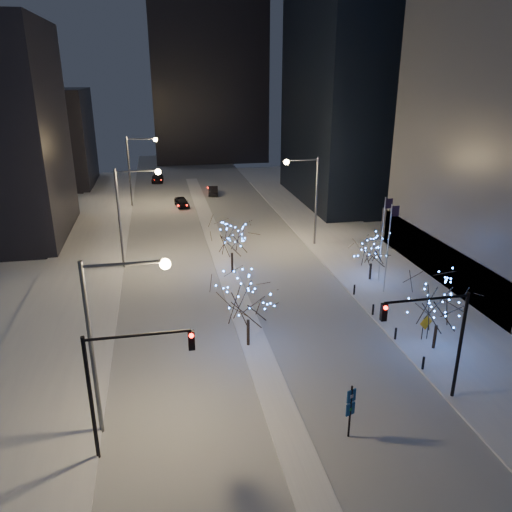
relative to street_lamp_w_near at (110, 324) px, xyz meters
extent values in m
plane|color=silver|center=(8.94, -2.00, -6.50)|extent=(160.00, 160.00, 0.00)
cube|color=#9EA3AC|center=(8.94, 33.00, -6.49)|extent=(20.00, 130.00, 0.02)
cube|color=silver|center=(8.94, 28.00, -6.42)|extent=(2.00, 80.00, 0.15)
cube|color=silver|center=(23.94, 18.00, -6.42)|extent=(10.00, 90.00, 0.15)
cube|color=silver|center=(-5.06, 18.00, -6.42)|extent=(8.00, 90.00, 0.15)
cube|color=black|center=(-17.06, 68.00, 1.50)|extent=(18.00, 16.00, 16.00)
cube|color=black|center=(14.94, 90.00, 14.50)|extent=(24.00, 14.00, 42.00)
cylinder|color=#595E66|center=(-1.06, 0.00, -1.50)|extent=(0.24, 0.24, 10.00)
cylinder|color=#595E66|center=(0.94, 0.00, 3.20)|extent=(4.00, 0.16, 0.16)
sphere|color=#FFD17F|center=(2.94, 0.00, 3.05)|extent=(0.56, 0.56, 0.56)
cylinder|color=#595E66|center=(-1.06, 25.00, -1.50)|extent=(0.24, 0.24, 10.00)
cylinder|color=#595E66|center=(0.94, 25.00, 3.20)|extent=(4.00, 0.16, 0.16)
sphere|color=#FFD17F|center=(2.94, 25.00, 3.05)|extent=(0.56, 0.56, 0.56)
cylinder|color=#595E66|center=(-1.06, 50.00, -1.50)|extent=(0.24, 0.24, 10.00)
cylinder|color=#595E66|center=(0.94, 50.00, 3.20)|extent=(4.00, 0.16, 0.16)
sphere|color=#FFD17F|center=(2.94, 50.00, 3.05)|extent=(0.56, 0.56, 0.56)
cylinder|color=#595E66|center=(19.94, 28.00, -1.50)|extent=(0.24, 0.24, 10.00)
cylinder|color=#595E66|center=(18.19, 28.00, 3.20)|extent=(3.50, 0.16, 0.16)
sphere|color=#FFD17F|center=(16.44, 28.00, 3.05)|extent=(0.56, 0.56, 0.56)
cylinder|color=black|center=(-1.06, -2.00, -3.00)|extent=(0.20, 0.20, 7.00)
cylinder|color=black|center=(1.44, -2.00, 0.30)|extent=(5.00, 0.14, 0.14)
cube|color=black|center=(3.94, -2.00, -0.25)|extent=(0.32, 0.28, 1.00)
sphere|color=#FF0C05|center=(3.94, -2.18, 0.10)|extent=(0.22, 0.22, 0.22)
cylinder|color=black|center=(19.44, -1.00, -3.00)|extent=(0.20, 0.20, 7.00)
cylinder|color=black|center=(16.94, -1.00, 0.30)|extent=(5.00, 0.14, 0.14)
cube|color=black|center=(14.44, -1.00, -0.25)|extent=(0.32, 0.28, 1.00)
sphere|color=#FF0C05|center=(14.44, -1.18, 0.10)|extent=(0.22, 0.22, 0.22)
cylinder|color=silver|center=(21.94, 14.00, -2.35)|extent=(0.10, 0.10, 8.00)
cube|color=black|center=(22.29, 14.00, 1.05)|extent=(0.70, 0.03, 0.90)
cylinder|color=silver|center=(22.54, 16.50, -2.35)|extent=(0.10, 0.10, 8.00)
cube|color=black|center=(22.89, 16.50, 1.05)|extent=(0.70, 0.03, 0.90)
cylinder|color=black|center=(19.14, 2.00, -5.90)|extent=(0.16, 0.16, 0.90)
cylinder|color=black|center=(19.14, 6.00, -5.90)|extent=(0.16, 0.16, 0.90)
cylinder|color=black|center=(19.14, 10.00, -5.90)|extent=(0.16, 0.16, 0.90)
cylinder|color=black|center=(19.14, 14.00, -5.90)|extent=(0.16, 0.16, 0.90)
imported|color=black|center=(6.09, 48.31, -5.79)|extent=(2.32, 4.39, 1.42)
imported|color=black|center=(11.49, 55.13, -5.78)|extent=(1.95, 4.48, 1.43)
imported|color=black|center=(2.86, 67.08, -5.78)|extent=(2.29, 5.08, 1.45)
cylinder|color=black|center=(8.44, 7.32, -5.36)|extent=(0.22, 0.22, 1.97)
cylinder|color=black|center=(9.44, 21.38, -5.38)|extent=(0.22, 0.22, 1.94)
cylinder|color=black|center=(21.25, 4.33, -5.47)|extent=(0.22, 0.22, 1.76)
cylinder|color=black|center=(21.92, 17.02, -5.58)|extent=(0.22, 0.22, 1.54)
cylinder|color=black|center=(12.04, -3.02, -4.90)|extent=(0.11, 0.11, 3.21)
cube|color=navy|center=(12.04, -3.02, -3.89)|extent=(0.56, 0.27, 0.73)
cube|color=navy|center=(12.04, -3.02, -4.71)|extent=(0.56, 0.27, 0.73)
cylinder|color=black|center=(21.01, 5.59, -5.78)|extent=(0.06, 0.06, 1.14)
cylinder|color=black|center=(21.42, 5.59, -5.78)|extent=(0.06, 0.06, 1.14)
cube|color=orange|center=(21.22, 5.59, -5.00)|extent=(1.15, 0.35, 1.18)
camera|label=1|loc=(2.85, -23.54, 11.99)|focal=35.00mm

